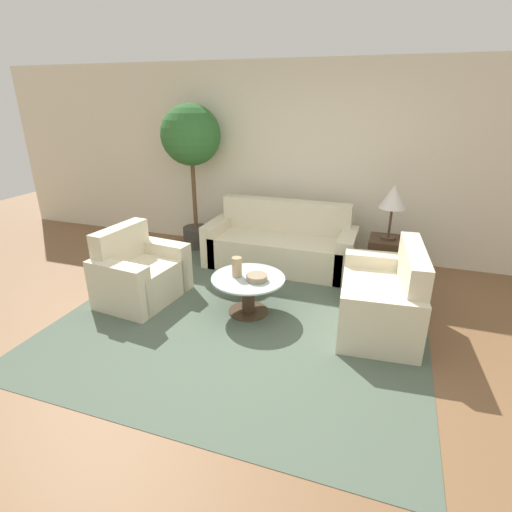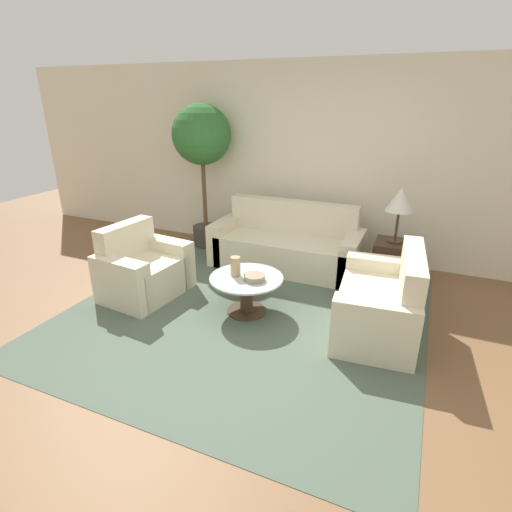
% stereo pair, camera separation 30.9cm
% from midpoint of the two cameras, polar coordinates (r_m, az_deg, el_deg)
% --- Properties ---
extents(ground_plane, '(14.00, 14.00, 0.00)m').
position_cam_midpoint_polar(ground_plane, '(3.76, -4.84, -13.00)').
color(ground_plane, brown).
extents(wall_back, '(10.00, 0.06, 2.60)m').
position_cam_midpoint_polar(wall_back, '(5.67, 5.81, 13.21)').
color(wall_back, beige).
rests_on(wall_back, ground_plane).
extents(rug, '(3.60, 3.55, 0.01)m').
position_cam_midpoint_polar(rug, '(4.31, -3.17, -7.97)').
color(rug, '#4C5B4C').
rests_on(rug, ground_plane).
extents(sofa_main, '(1.96, 0.76, 0.85)m').
position_cam_midpoint_polar(sofa_main, '(5.35, 1.94, 1.50)').
color(sofa_main, beige).
rests_on(sofa_main, ground_plane).
extents(armchair, '(0.79, 1.00, 0.82)m').
position_cam_midpoint_polar(armchair, '(4.71, -18.25, -2.61)').
color(armchair, beige).
rests_on(armchair, ground_plane).
extents(loveseat, '(0.83, 1.29, 0.84)m').
position_cam_midpoint_polar(loveseat, '(4.09, 15.97, -6.15)').
color(loveseat, beige).
rests_on(loveseat, ground_plane).
extents(coffee_table, '(0.77, 0.77, 0.41)m').
position_cam_midpoint_polar(coffee_table, '(4.18, -3.25, -4.88)').
color(coffee_table, '#422D1E').
rests_on(coffee_table, ground_plane).
extents(side_table, '(0.43, 0.43, 0.55)m').
position_cam_midpoint_polar(side_table, '(5.10, 16.36, -0.54)').
color(side_table, '#422D1E').
rests_on(side_table, ground_plane).
extents(table_lamp, '(0.32, 0.32, 0.65)m').
position_cam_midpoint_polar(table_lamp, '(4.87, 17.32, 7.89)').
color(table_lamp, '#422D1E').
rests_on(table_lamp, side_table).
extents(potted_plant, '(0.83, 0.83, 2.06)m').
position_cam_midpoint_polar(potted_plant, '(5.87, -10.79, 15.46)').
color(potted_plant, '#3D3833').
rests_on(potted_plant, ground_plane).
extents(vase, '(0.10, 0.10, 0.21)m').
position_cam_midpoint_polar(vase, '(4.11, -4.90, -1.60)').
color(vase, tan).
rests_on(vase, coffee_table).
extents(bowl, '(0.21, 0.21, 0.06)m').
position_cam_midpoint_polar(bowl, '(4.04, -2.08, -3.13)').
color(bowl, gray).
rests_on(bowl, coffee_table).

